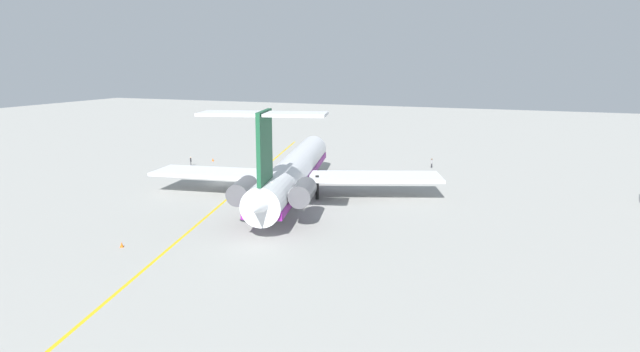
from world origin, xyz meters
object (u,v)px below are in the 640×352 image
Objects in this scene: main_jetliner at (292,172)px; safety_cone_nose at (213,160)px; ground_crew_near_tail at (432,162)px; ground_crew_near_nose at (191,160)px; safety_cone_wingtip at (122,245)px.

safety_cone_nose is at bearing 36.55° from main_jetliner.
main_jetliner is 32.96m from ground_crew_near_tail.
ground_crew_near_nose is 0.98× the size of ground_crew_near_tail.
safety_cone_wingtip is at bearing -61.32° from ground_crew_near_tail.
ground_crew_near_nose is at bearing 45.91° from main_jetliner.
safety_cone_wingtip is (55.45, -21.56, -0.82)m from ground_crew_near_tail.
main_jetliner reaches higher than safety_cone_nose.
main_jetliner is 27.02m from safety_cone_wingtip.
safety_cone_wingtip is at bearing 148.94° from main_jetliner.
ground_crew_near_nose is 43.56m from ground_crew_near_tail.
main_jetliner is 34.03m from safety_cone_nose.
ground_crew_near_tail is at bearing -32.91° from ground_crew_near_nose.
ground_crew_near_nose is at bearing -10.16° from safety_cone_nose.
ground_crew_near_nose is at bearing -111.05° from ground_crew_near_tail.
main_jetliner is 84.40× the size of safety_cone_nose.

